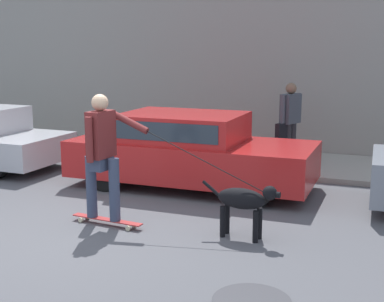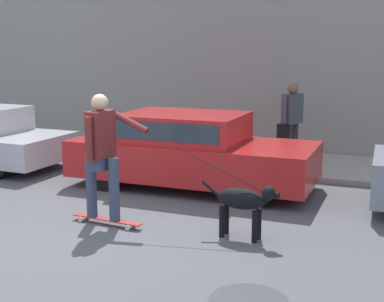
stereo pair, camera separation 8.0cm
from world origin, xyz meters
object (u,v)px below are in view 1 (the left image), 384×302
(parked_car_1, at_px, (190,152))
(skateboarder, at_px, (102,151))
(pedestrian_with_bag, at_px, (289,120))
(dog, at_px, (244,201))

(parked_car_1, height_order, skateboarder, skateboarder)
(pedestrian_with_bag, bearing_deg, dog, 116.15)
(skateboarder, relative_size, pedestrian_with_bag, 1.73)
(dog, bearing_deg, parked_car_1, 132.43)
(dog, bearing_deg, skateboarder, -169.06)
(dog, xyz_separation_m, skateboarder, (-1.93, -0.17, 0.54))
(parked_car_1, bearing_deg, dog, -53.23)
(dog, relative_size, pedestrian_with_bag, 0.66)
(skateboarder, bearing_deg, parked_car_1, 86.11)
(pedestrian_with_bag, bearing_deg, skateboarder, 92.08)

